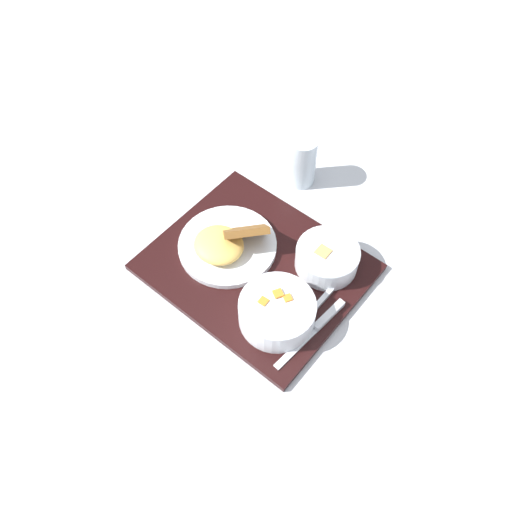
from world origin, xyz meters
TOP-DOWN VIEW (x-y plane):
  - ground_plane at (0.00, 0.00)m, footprint 4.00×4.00m
  - serving_tray at (0.00, 0.00)m, footprint 0.42×0.37m
  - bowl_salad at (-0.09, 0.08)m, footprint 0.13×0.13m
  - bowl_soup at (-0.11, -0.07)m, footprint 0.12×0.12m
  - plate_main at (0.07, -0.00)m, footprint 0.19×0.19m
  - knife at (-0.16, 0.05)m, footprint 0.05×0.17m
  - spoon at (-0.13, 0.06)m, footprint 0.05×0.16m
  - glass_water at (0.04, -0.24)m, footprint 0.06×0.06m

SIDE VIEW (x-z plane):
  - ground_plane at x=0.00m, z-range 0.00..0.00m
  - serving_tray at x=0.00m, z-range 0.00..0.01m
  - knife at x=-0.16m, z-range 0.01..0.02m
  - spoon at x=-0.13m, z-range 0.01..0.02m
  - plate_main at x=0.07m, z-range -0.01..0.07m
  - bowl_soup at x=-0.11m, z-range 0.01..0.06m
  - bowl_salad at x=-0.09m, z-range 0.01..0.07m
  - glass_water at x=0.04m, z-range -0.01..0.11m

